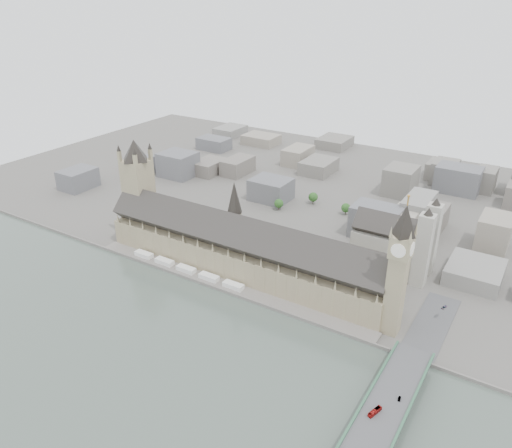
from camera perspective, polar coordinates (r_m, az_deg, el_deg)
The scene contains 16 objects.
ground at distance 427.62m, azimuth -3.18°, elevation -6.67°, with size 900.00×900.00×0.00m, color #595651.
river_thames at distance 336.26m, azimuth -20.45°, elevation -19.07°, with size 600.00×600.00×0.00m, color #4B594F.
embankment_wall at distance 416.64m, azimuth -4.38°, elevation -7.41°, with size 600.00×1.50×3.00m, color slate.
river_terrace at distance 421.97m, azimuth -3.77°, elevation -7.01°, with size 270.00×15.00×2.00m, color slate.
terrace_tents at distance 442.18m, azimuth -7.99°, elevation -5.12°, with size 118.00×7.00×4.00m.
palace_of_westminster at distance 430.15m, azimuth -1.75°, elevation -2.93°, with size 265.00×40.73×55.44m.
elizabeth_tower at distance 353.90m, azimuth 16.07°, elevation -4.18°, with size 17.00×17.00×107.50m.
victoria_tower at distance 493.24m, azimuth -13.31°, elevation 4.36°, with size 30.00×30.00×100.00m.
central_tower at distance 424.48m, azimuth -2.47°, elevation 1.94°, with size 13.00×13.00×48.00m.
westminster_bridge at distance 307.34m, azimuth 13.66°, elevation -21.75°, with size 25.00×325.00×10.25m, color #474749.
westminster_abbey at distance 449.82m, azimuth 15.60°, elevation -2.25°, with size 68.00×36.00×64.00m.
city_skyline_inland at distance 615.36m, azimuth 9.99°, elevation 5.31°, with size 720.00×360.00×38.00m, color gray, non-canonical shape.
park_trees at distance 471.93m, azimuth -0.03°, elevation -2.27°, with size 110.00×30.00×15.00m, color #214B1B, non-canonical shape.
red_bus_north at distance 306.48m, azimuth 13.43°, elevation -20.12°, with size 2.40×10.27×2.86m, color #A01512.
car_silver at distance 318.18m, azimuth 16.07°, elevation -18.63°, with size 1.34×3.84×1.27m, color gray.
car_approach at distance 402.51m, azimuth 20.68°, elevation -8.89°, with size 2.26×5.56×1.61m, color gray.
Camera 1 is at (211.59, -293.99, 227.30)m, focal length 35.00 mm.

